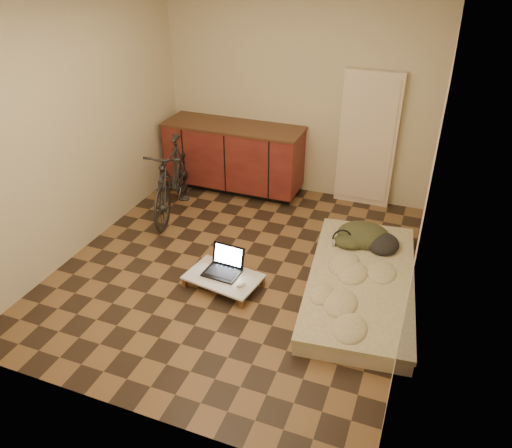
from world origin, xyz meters
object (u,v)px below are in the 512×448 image
at_px(bicycle, 172,175).
at_px(futon, 361,283).
at_px(lap_desk, 223,277).
at_px(laptop, 224,267).

xyz_separation_m(bicycle, futon, (2.50, -0.79, -0.41)).
relative_size(futon, lap_desk, 2.77).
bearing_deg(bicycle, laptop, -56.56).
bearing_deg(laptop, bicycle, 140.18).
distance_m(futon, laptop, 1.36).
distance_m(bicycle, futon, 2.65).
bearing_deg(futon, lap_desk, -168.83).
bearing_deg(lap_desk, bicycle, 144.20).
distance_m(lap_desk, laptop, 0.11).
xyz_separation_m(futon, lap_desk, (-1.29, -0.41, 0.02)).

